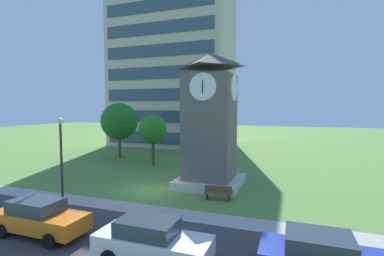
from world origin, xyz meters
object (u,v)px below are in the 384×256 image
at_px(park_bench, 218,193).
at_px(tree_streetside, 153,129).
at_px(tree_near_tower, 119,121).
at_px(parked_car_white, 152,241).
at_px(clock_tower, 210,127).
at_px(parked_car_orange, 40,217).
at_px(street_lamp, 61,152).

distance_m(park_bench, tree_streetside, 12.96).
xyz_separation_m(park_bench, tree_near_tower, (-14.93, 10.87, 4.00)).
relative_size(tree_near_tower, parked_car_white, 1.45).
relative_size(tree_near_tower, tree_streetside, 1.25).
height_order(clock_tower, parked_car_orange, clock_tower).
xyz_separation_m(tree_near_tower, parked_car_orange, (8.22, -18.67, -3.60)).
distance_m(parked_car_orange, parked_car_white, 6.13).
distance_m(clock_tower, street_lamp, 10.48).
bearing_deg(parked_car_orange, parked_car_white, -2.98).
bearing_deg(clock_tower, park_bench, -64.68).
bearing_deg(street_lamp, tree_streetside, 93.01).
bearing_deg(tree_streetside, tree_near_tower, 157.40).
xyz_separation_m(street_lamp, parked_car_orange, (1.80, -3.23, -2.55)).
bearing_deg(clock_tower, street_lamp, -132.54).
xyz_separation_m(park_bench, parked_car_white, (-0.59, -8.13, 0.40)).
bearing_deg(parked_car_white, tree_streetside, 117.39).
height_order(street_lamp, parked_car_orange, street_lamp).
xyz_separation_m(street_lamp, tree_streetside, (-0.69, 13.06, 0.45)).
relative_size(tree_near_tower, parked_car_orange, 1.44).
height_order(park_bench, parked_car_orange, parked_car_orange).
bearing_deg(street_lamp, tree_near_tower, 112.58).
distance_m(park_bench, parked_car_orange, 10.30).
height_order(street_lamp, parked_car_white, street_lamp).
height_order(clock_tower, tree_streetside, clock_tower).
distance_m(clock_tower, park_bench, 5.33).
distance_m(clock_tower, tree_streetside, 9.44).
height_order(park_bench, tree_near_tower, tree_near_tower).
height_order(clock_tower, parked_car_white, clock_tower).
height_order(parked_car_orange, parked_car_white, same).
bearing_deg(clock_tower, tree_streetside, 145.14).
distance_m(tree_near_tower, parked_car_orange, 20.72).
distance_m(clock_tower, tree_near_tower, 15.54).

